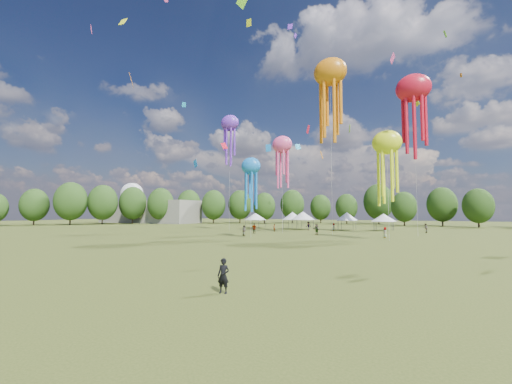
% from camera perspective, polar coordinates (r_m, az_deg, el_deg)
% --- Properties ---
extents(ground, '(300.00, 300.00, 0.00)m').
position_cam_1_polar(ground, '(22.98, -25.28, -13.16)').
color(ground, '#384416').
rests_on(ground, ground).
extents(observer_main, '(0.66, 0.47, 1.69)m').
position_cam_1_polar(observer_main, '(16.06, -5.88, -14.73)').
color(observer_main, black).
rests_on(observer_main, ground).
extents(spectator_near, '(1.07, 1.03, 1.75)m').
position_cam_1_polar(spectator_near, '(52.89, -2.14, -6.96)').
color(spectator_near, gray).
rests_on(spectator_near, ground).
extents(spectators_far, '(28.99, 17.54, 1.91)m').
position_cam_1_polar(spectators_far, '(61.99, 12.78, -6.36)').
color(spectators_far, gray).
rests_on(spectators_far, ground).
extents(festival_tents, '(34.80, 8.57, 4.08)m').
position_cam_1_polar(festival_tents, '(74.04, 9.92, -4.33)').
color(festival_tents, '#47474C').
rests_on(festival_tents, ground).
extents(show_kites, '(39.92, 19.42, 30.37)m').
position_cam_1_polar(show_kites, '(57.92, 14.23, 12.88)').
color(show_kites, '#FF4B93').
rests_on(show_kites, ground).
extents(small_kites, '(79.78, 58.98, 44.07)m').
position_cam_1_polar(small_kites, '(63.06, 8.29, 20.71)').
color(small_kites, '#FF4B93').
rests_on(small_kites, ground).
extents(treeline, '(201.57, 95.24, 13.43)m').
position_cam_1_polar(treeline, '(79.36, 11.71, -1.68)').
color(treeline, '#38281C').
rests_on(treeline, ground).
extents(hangar, '(40.00, 12.00, 8.00)m').
position_cam_1_polar(hangar, '(124.30, -18.72, -3.42)').
color(hangar, gray).
rests_on(hangar, ground).
extents(radome, '(9.00, 9.00, 16.00)m').
position_cam_1_polar(radome, '(140.31, -21.40, -0.91)').
color(radome, white).
rests_on(radome, ground).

